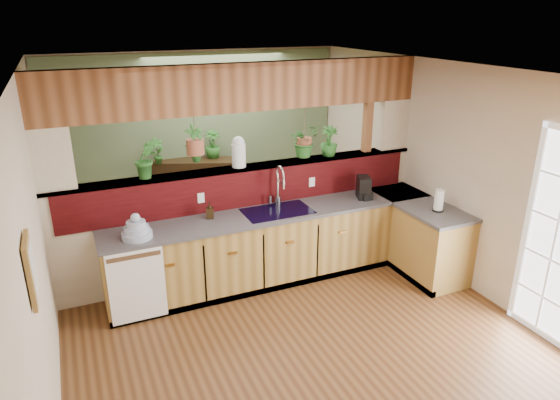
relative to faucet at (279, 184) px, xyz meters
name	(u,v)px	position (x,y,z in m)	size (l,w,h in m)	color
ground	(292,323)	(-0.34, -1.13, -1.18)	(4.60, 7.00, 0.01)	#503018
ceiling	(295,76)	(-0.34, -1.13, 1.42)	(4.60, 7.00, 0.01)	brown
wall_back	(200,135)	(-0.34, 2.37, 0.12)	(4.60, 0.02, 2.60)	beige
wall_left	(35,254)	(-2.64, -1.13, 0.12)	(0.02, 7.00, 2.60)	beige
wall_right	(474,181)	(1.96, -1.13, 0.12)	(0.02, 7.00, 2.60)	beige
pass_through_partition	(249,181)	(-0.31, 0.22, 0.01)	(4.60, 0.21, 2.60)	beige
pass_through_ledge	(246,167)	(-0.34, 0.22, 0.19)	(4.60, 0.21, 0.04)	brown
header_beam	(244,87)	(-0.34, 0.22, 1.15)	(4.60, 0.15, 0.55)	brown
sage_backwall	(200,136)	(-0.34, 2.35, 0.12)	(4.55, 0.02, 2.55)	#59724E
countertop	(324,240)	(0.50, -0.26, -0.73)	(4.14, 1.52, 0.90)	olive
dishwasher	(137,286)	(-1.82, -0.46, -0.72)	(0.58, 0.03, 0.82)	white
navy_sink	(277,217)	(-0.09, -0.15, -0.36)	(0.82, 0.50, 0.18)	black
framed_print	(31,270)	(-2.61, -1.93, 0.37)	(0.04, 0.35, 0.45)	olive
faucet	(279,184)	(0.00, 0.00, 0.00)	(0.22, 0.23, 0.52)	#B7B7B2
dish_stack	(137,230)	(-1.74, -0.25, -0.19)	(0.32, 0.32, 0.28)	#97A5C4
soap_dispenser	(210,211)	(-0.88, -0.04, -0.18)	(0.09, 0.09, 0.19)	#332412
coffee_maker	(364,188)	(1.10, -0.18, -0.15)	(0.15, 0.25, 0.28)	black
paper_towel	(439,201)	(1.68, -0.91, -0.15)	(0.13, 0.13, 0.28)	black
glass_jar	(239,152)	(-0.42, 0.22, 0.40)	(0.17, 0.17, 0.37)	silver
ledge_plant_left	(146,159)	(-1.50, 0.22, 0.43)	(0.24, 0.20, 0.44)	#22591F
ledge_plant_right	(329,141)	(0.80, 0.22, 0.40)	(0.22, 0.22, 0.38)	#22591F
hanging_plant_a	(194,132)	(-0.94, 0.22, 0.69)	(0.27, 0.22, 0.56)	brown
hanging_plant_b	(304,127)	(0.44, 0.22, 0.62)	(0.45, 0.42, 0.55)	brown
shelving_console	(197,189)	(-0.50, 2.12, -0.68)	(1.45, 0.39, 0.96)	black
shelf_plant_a	(157,151)	(-1.06, 2.12, 0.01)	(0.22, 0.15, 0.41)	#22591F
shelf_plant_b	(213,144)	(-0.20, 2.12, 0.02)	(0.25, 0.25, 0.44)	#22591F
floor_plant	(291,195)	(0.91, 1.59, -0.80)	(0.69, 0.60, 0.76)	#22591F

